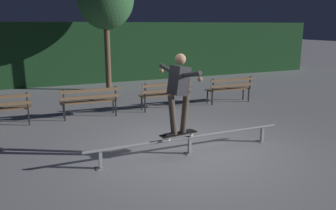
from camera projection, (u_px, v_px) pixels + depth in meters
ground_plane at (187, 152)px, 6.95m from camera, size 90.00×90.00×0.00m
hedge_backdrop at (90, 52)px, 15.30m from camera, size 24.00×1.20×2.67m
grind_rail at (190, 140)px, 6.80m from camera, size 4.26×0.18×0.38m
skateboard at (179, 134)px, 6.66m from camera, size 0.80×0.30×0.09m
skateboarder at (179, 87)px, 6.45m from camera, size 0.63×1.40×1.56m
park_bench_left_center at (90, 99)px, 9.40m from camera, size 1.61×0.46×0.88m
park_bench_right_center at (166, 93)px, 10.31m from camera, size 1.61×0.46×0.88m
park_bench_rightmost at (230, 87)px, 11.21m from camera, size 1.61×0.46×0.88m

